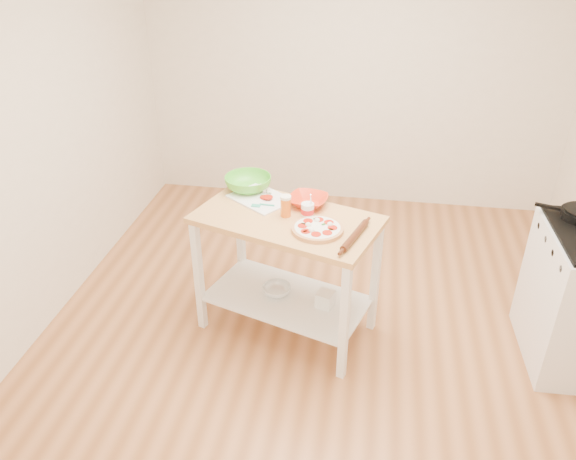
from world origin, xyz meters
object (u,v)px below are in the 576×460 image
Objects in this scene: prep_island at (287,250)px; rolling_pin at (355,236)px; knife at (248,190)px; shelf_glass_bowl at (277,290)px; orange_bowl at (308,201)px; beer_pint at (286,206)px; cutting_board at (261,198)px; pizza at (317,228)px; spatula at (262,205)px; green_bowl at (248,183)px; yogurt_tub at (308,211)px; shelf_bin at (325,299)px.

prep_island is 0.56m from rolling_pin.
shelf_glass_bowl is at bearing -36.76° from knife.
prep_island is 0.53m from knife.
beer_pint is (-0.12, -0.18, 0.04)m from orange_bowl.
cutting_board reaches higher than shelf_glass_bowl.
pizza is 2.12× the size of spatula.
spatula is at bearing 152.90° from beer_pint.
yogurt_tub is at bearing -36.07° from green_bowl.
beer_pint is at bearing -9.47° from cutting_board.
cutting_board is 4.55× the size of shelf_bin.
spatula is (-0.19, 0.11, 0.27)m from prep_island.
beer_pint is 0.68m from shelf_glass_bowl.
beer_pint reaches higher than spatula.
rolling_pin is (0.63, -0.31, 0.01)m from spatula.
knife is at bearing 178.69° from cutting_board.
shelf_bin is (0.06, 0.09, -0.60)m from pizza.
green_bowl is 0.89× the size of rolling_pin.
cutting_board is at bearing 173.84° from orange_bowl.
shelf_bin is (-0.17, 0.15, -0.61)m from rolling_pin.
beer_pint reaches higher than green_bowl.
yogurt_tub reaches higher than prep_island.
orange_bowl is at bearing 96.05° from yogurt_tub.
knife is at bearing 131.28° from shelf_glass_bowl.
orange_bowl is 0.69m from shelf_glass_bowl.
green_bowl is at bearing 133.91° from beer_pint.
knife is (-0.54, 0.46, 0.00)m from pizza.
cutting_board is at bearing 148.43° from yogurt_tub.
cutting_board is 1.95× the size of orange_bowl.
knife is 2.46× the size of shelf_bin.
prep_island is at bearing 155.96° from rolling_pin.
prep_island is 4.84× the size of knife.
orange_bowl is at bearing 106.81° from pizza.
yogurt_tub is (0.13, 0.02, 0.30)m from prep_island.
cutting_board is 1.53× the size of green_bowl.
green_bowl reaches higher than shelf_glass_bowl.
spatula is 0.31m from orange_bowl.
beer_pint is at bearing -125.15° from orange_bowl.
prep_island is 6.56× the size of shelf_glass_bowl.
prep_island is at bearing -46.76° from green_bowl.
yogurt_tub is (0.46, -0.30, 0.03)m from knife.
pizza is at bearing -73.19° from orange_bowl.
pizza is 0.65× the size of cutting_board.
yogurt_tub is at bearing -3.95° from shelf_glass_bowl.
yogurt_tub is (0.14, -0.00, -0.02)m from beer_pint.
pizza is 0.61m from shelf_bin.
pizza is at bearing -33.24° from prep_island.
knife is at bearing 146.39° from rolling_pin.
green_bowl reaches higher than rolling_pin.
orange_bowl is 0.22m from beer_pint.
knife is (-0.33, 0.32, 0.27)m from prep_island.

